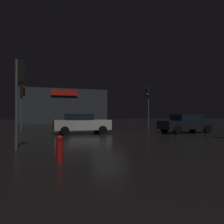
{
  "coord_description": "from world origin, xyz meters",
  "views": [
    {
      "loc": [
        -5.73,
        -16.27,
        1.49
      ],
      "look_at": [
        1.96,
        4.91,
        1.73
      ],
      "focal_mm": 37.85,
      "sensor_mm": 36.0,
      "label": 1
    }
  ],
  "objects_px": {
    "traffic_signal_opposite": "(19,81)",
    "store_building": "(60,107)",
    "traffic_signal_main": "(22,98)",
    "fire_hydrant": "(60,148)",
    "traffic_signal_cross_right": "(148,97)",
    "car_near": "(186,123)",
    "car_far": "(81,124)"
  },
  "relations": [
    {
      "from": "car_near",
      "to": "fire_hydrant",
      "type": "xyz_separation_m",
      "value": [
        -11.11,
        -8.23,
        -0.37
      ]
    },
    {
      "from": "traffic_signal_opposite",
      "to": "car_near",
      "type": "xyz_separation_m",
      "value": [
        12.4,
        5.11,
        -2.16
      ]
    },
    {
      "from": "traffic_signal_cross_right",
      "to": "fire_hydrant",
      "type": "relative_size",
      "value": 5.27
    },
    {
      "from": "store_building",
      "to": "fire_hydrant",
      "type": "relative_size",
      "value": 17.5
    },
    {
      "from": "traffic_signal_main",
      "to": "fire_hydrant",
      "type": "xyz_separation_m",
      "value": [
        1.35,
        -14.35,
        -2.54
      ]
    },
    {
      "from": "traffic_signal_main",
      "to": "fire_hydrant",
      "type": "distance_m",
      "value": 14.64
    },
    {
      "from": "store_building",
      "to": "traffic_signal_cross_right",
      "type": "relative_size",
      "value": 3.32
    },
    {
      "from": "traffic_signal_main",
      "to": "traffic_signal_cross_right",
      "type": "bearing_deg",
      "value": -0.64
    },
    {
      "from": "traffic_signal_opposite",
      "to": "car_far",
      "type": "bearing_deg",
      "value": 59.06
    },
    {
      "from": "traffic_signal_main",
      "to": "traffic_signal_opposite",
      "type": "distance_m",
      "value": 11.24
    },
    {
      "from": "traffic_signal_main",
      "to": "fire_hydrant",
      "type": "relative_size",
      "value": 4.87
    },
    {
      "from": "traffic_signal_main",
      "to": "car_far",
      "type": "xyz_separation_m",
      "value": [
        4.31,
        -4.13,
        -2.16
      ]
    },
    {
      "from": "traffic_signal_opposite",
      "to": "traffic_signal_cross_right",
      "type": "relative_size",
      "value": 0.87
    },
    {
      "from": "car_near",
      "to": "traffic_signal_cross_right",
      "type": "bearing_deg",
      "value": 91.58
    },
    {
      "from": "traffic_signal_opposite",
      "to": "traffic_signal_cross_right",
      "type": "distance_m",
      "value": 16.53
    },
    {
      "from": "car_near",
      "to": "fire_hydrant",
      "type": "distance_m",
      "value": 13.83
    },
    {
      "from": "store_building",
      "to": "car_near",
      "type": "xyz_separation_m",
      "value": [
        6.4,
        -26.86,
        -2.08
      ]
    },
    {
      "from": "car_far",
      "to": "traffic_signal_cross_right",
      "type": "bearing_deg",
      "value": 26.6
    },
    {
      "from": "traffic_signal_cross_right",
      "to": "car_far",
      "type": "distance_m",
      "value": 9.29
    },
    {
      "from": "fire_hydrant",
      "to": "traffic_signal_cross_right",
      "type": "bearing_deg",
      "value": 52.41
    },
    {
      "from": "store_building",
      "to": "car_near",
      "type": "relative_size",
      "value": 3.3
    },
    {
      "from": "traffic_signal_cross_right",
      "to": "traffic_signal_opposite",
      "type": "bearing_deg",
      "value": -137.79
    },
    {
      "from": "traffic_signal_main",
      "to": "car_far",
      "type": "bearing_deg",
      "value": -43.81
    },
    {
      "from": "traffic_signal_cross_right",
      "to": "fire_hydrant",
      "type": "xyz_separation_m",
      "value": [
        -10.94,
        -14.21,
        -2.96
      ]
    },
    {
      "from": "traffic_signal_cross_right",
      "to": "car_near",
      "type": "distance_m",
      "value": 6.52
    },
    {
      "from": "traffic_signal_main",
      "to": "car_near",
      "type": "xyz_separation_m",
      "value": [
        12.46,
        -6.12,
        -2.18
      ]
    },
    {
      "from": "store_building",
      "to": "traffic_signal_opposite",
      "type": "bearing_deg",
      "value": -100.64
    },
    {
      "from": "store_building",
      "to": "traffic_signal_main",
      "type": "xyz_separation_m",
      "value": [
        -6.06,
        -20.74,
        0.1
      ]
    },
    {
      "from": "fire_hydrant",
      "to": "car_near",
      "type": "bearing_deg",
      "value": 36.53
    },
    {
      "from": "traffic_signal_opposite",
      "to": "car_near",
      "type": "distance_m",
      "value": 13.59
    },
    {
      "from": "traffic_signal_opposite",
      "to": "store_building",
      "type": "bearing_deg",
      "value": 79.36
    },
    {
      "from": "car_far",
      "to": "fire_hydrant",
      "type": "relative_size",
      "value": 5.18
    }
  ]
}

